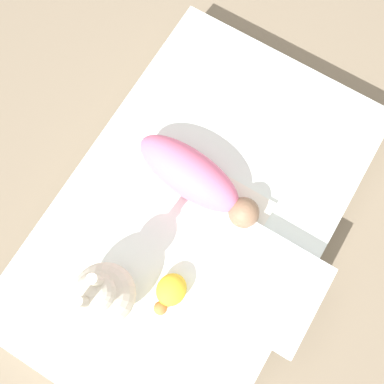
{
  "coord_description": "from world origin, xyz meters",
  "views": [
    {
      "loc": [
        0.32,
        0.18,
        1.79
      ],
      "look_at": [
        -0.05,
        -0.04,
        0.22
      ],
      "focal_mm": 42.0,
      "sensor_mm": 36.0,
      "label": 1
    }
  ],
  "objects_px": {
    "swaddled_baby": "(194,177)",
    "bunny_plush": "(103,294)",
    "pillow": "(269,289)",
    "turtle_plush": "(170,291)"
  },
  "relations": [
    {
      "from": "swaddled_baby",
      "to": "bunny_plush",
      "type": "distance_m",
      "value": 0.51
    },
    {
      "from": "swaddled_baby",
      "to": "pillow",
      "type": "distance_m",
      "value": 0.47
    },
    {
      "from": "pillow",
      "to": "bunny_plush",
      "type": "distance_m",
      "value": 0.57
    },
    {
      "from": "bunny_plush",
      "to": "turtle_plush",
      "type": "height_order",
      "value": "bunny_plush"
    },
    {
      "from": "pillow",
      "to": "bunny_plush",
      "type": "relative_size",
      "value": 0.87
    },
    {
      "from": "turtle_plush",
      "to": "bunny_plush",
      "type": "bearing_deg",
      "value": -55.78
    },
    {
      "from": "swaddled_baby",
      "to": "turtle_plush",
      "type": "xyz_separation_m",
      "value": [
        0.39,
        0.14,
        -0.04
      ]
    },
    {
      "from": "pillow",
      "to": "turtle_plush",
      "type": "bearing_deg",
      "value": -57.24
    },
    {
      "from": "bunny_plush",
      "to": "swaddled_baby",
      "type": "bearing_deg",
      "value": 175.32
    },
    {
      "from": "swaddled_baby",
      "to": "turtle_plush",
      "type": "height_order",
      "value": "swaddled_baby"
    }
  ]
}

